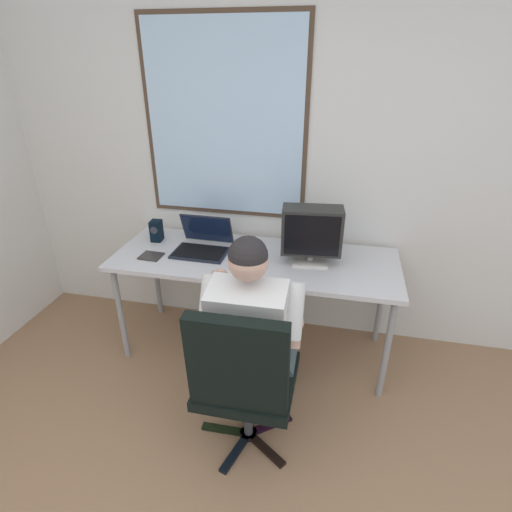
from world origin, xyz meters
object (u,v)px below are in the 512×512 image
Objects in this scene: desk at (255,265)px; office_chair at (243,377)px; person_seated at (254,328)px; cd_case at (151,256)px; crt_monitor at (312,232)px; laptop at (203,242)px; wine_glass at (246,256)px; desk_speaker at (156,231)px.

desk is 1.94× the size of office_chair.
person_seated reaches higher than desk.
desk is 12.76× the size of cd_case.
crt_monitor is 2.64× the size of cd_case.
wine_glass is at bearing -31.81° from laptop.
crt_monitor reaches higher than desk_speaker.
person_seated is (-0.00, 0.27, 0.10)m from office_chair.
laptop is at bearing -10.98° from desk_speaker.
cd_case is (0.07, -0.25, -0.07)m from desk_speaker.
cd_case is at bearing 176.55° from wine_glass.
desk is at bearing -8.86° from desk_speaker.
desk_speaker reaches higher than cd_case.
laptop is (-0.74, 0.03, -0.15)m from crt_monitor.
desk_speaker reaches higher than wine_glass.
laptop is 2.41× the size of desk_speaker.
desk_speaker is at bearing 131.70° from office_chair.
wine_glass is at bearing 108.83° from person_seated.
office_chair is 6.50× the size of wine_glass.
cd_case is at bearing 137.78° from office_chair.
office_chair is at bearing -42.22° from cd_case.
laptop is at bearing 30.58° from cd_case.
crt_monitor is (0.37, 0.01, 0.27)m from desk.
desk_speaker is at bearing 171.14° from desk.
desk_speaker is (-0.75, 0.12, 0.13)m from desk.
office_chair reaches higher than desk_speaker.
office_chair is 1.12m from cd_case.
cd_case is (-0.66, 0.04, -0.09)m from wine_glass.
person_seated reaches higher than crt_monitor.
office_chair is 1.08m from laptop.
wine_glass is at bearing 102.10° from office_chair.
cd_case is (-0.81, 0.74, 0.22)m from office_chair.
laptop is 0.42m from wine_glass.
crt_monitor reaches higher than cd_case.
crt_monitor reaches higher than desk.
cd_case is at bearing -74.44° from desk_speaker.
cd_case is at bearing -149.42° from laptop.
crt_monitor is 1.13m from desk_speaker.
wine_glass is 0.79m from desk_speaker.
desk_speaker is at bearing 105.56° from cd_case.
office_chair is 1.36m from desk_speaker.
desk is 0.90m from office_chair.
wine_glass is (-0.14, 0.42, 0.22)m from person_seated.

